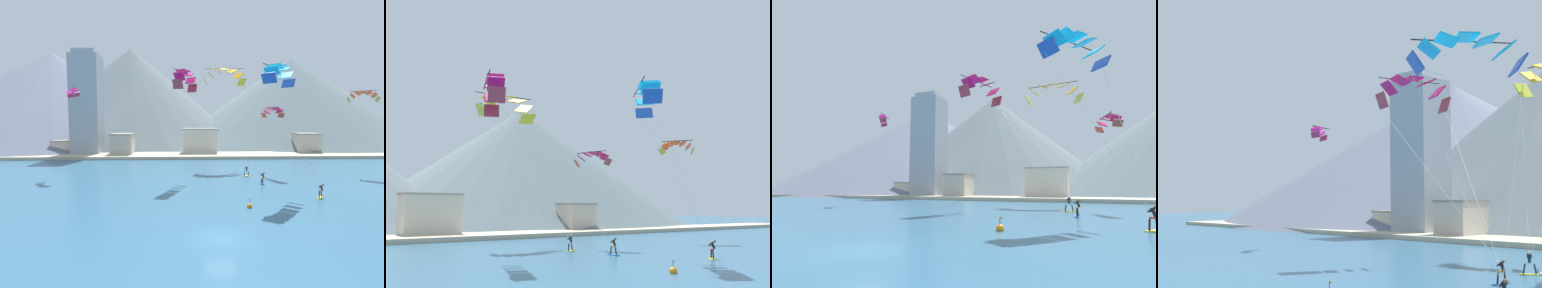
{
  "view_description": "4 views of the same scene",
  "coord_description": "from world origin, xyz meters",
  "views": [
    {
      "loc": [
        -3.12,
        -22.89,
        9.52
      ],
      "look_at": [
        -1.6,
        19.3,
        5.83
      ],
      "focal_mm": 28.0,
      "sensor_mm": 36.0,
      "label": 1
    },
    {
      "loc": [
        -19.55,
        -12.76,
        4.45
      ],
      "look_at": [
        -1.61,
        11.44,
        9.04
      ],
      "focal_mm": 40.0,
      "sensor_mm": 36.0,
      "label": 2
    },
    {
      "loc": [
        9.67,
        -11.67,
        2.94
      ],
      "look_at": [
        -2.69,
        18.44,
        7.5
      ],
      "focal_mm": 28.0,
      "sensor_mm": 36.0,
      "label": 3
    },
    {
      "loc": [
        28.46,
        -12.92,
        5.63
      ],
      "look_at": [
        0.32,
        13.28,
        9.69
      ],
      "focal_mm": 50.0,
      "sensor_mm": 36.0,
      "label": 4
    }
  ],
  "objects": [
    {
      "name": "parafoil_kite_near_trail",
      "position": [
        -2.44,
        23.75,
        15.55
      ],
      "size": [
        12.89,
        7.84,
        15.36
      ],
      "color": "#A02E3C"
    },
    {
      "name": "parafoil_kite_distant_mid_solo",
      "position": [
        27.9,
        27.48,
        13.33
      ],
      "size": [
        4.66,
        4.03,
        2.06
      ],
      "color": "gold"
    },
    {
      "name": "kitesurfer_mid_center",
      "position": [
        7.74,
        25.27,
        0.57
      ],
      "size": [
        1.72,
        1.18,
        1.84
      ],
      "color": "yellow",
      "rests_on": "ground"
    },
    {
      "name": "shore_building_quay_west",
      "position": [
        29.71,
        54.36,
        2.79
      ],
      "size": [
        6.07,
        5.71,
        5.56
      ],
      "color": "#B7AD9E",
      "rests_on": "ground"
    },
    {
      "name": "shoreline_strip",
      "position": [
        0.0,
        49.92,
        0.35
      ],
      "size": [
        180.0,
        10.0,
        0.7
      ],
      "primitive_type": "cube",
      "color": "#BCAD8E",
      "rests_on": "ground"
    },
    {
      "name": "kitesurfer_near_lead",
      "position": [
        13.67,
        11.77,
        0.56
      ],
      "size": [
        1.45,
        1.57,
        1.79
      ],
      "color": "yellow",
      "rests_on": "ground"
    },
    {
      "name": "mountain_peak_central_summit",
      "position": [
        39.98,
        96.11,
        16.45
      ],
      "size": [
        94.16,
        94.16,
        32.91
      ],
      "color": "slate",
      "rests_on": "ground"
    },
    {
      "name": "kitesurfer_near_trail",
      "position": [
        8.67,
        19.65,
        0.56
      ],
      "size": [
        0.66,
        1.76,
        1.8
      ],
      "color": "#337FDB",
      "rests_on": "ground"
    },
    {
      "name": "parafoil_kite_distant_low_drift",
      "position": [
        12.38,
        27.37,
        10.64
      ],
      "size": [
        2.98,
        4.7,
        1.79
      ],
      "color": "#A63E2B"
    },
    {
      "name": "shore_building_quay_east",
      "position": [
        1.7,
        53.97,
        3.44
      ],
      "size": [
        9.0,
        4.55,
        6.85
      ],
      "color": "beige",
      "rests_on": "ground"
    },
    {
      "name": "parafoil_kite_mid_center",
      "position": [
        5.38,
        36.45,
        17.89
      ],
      "size": [
        8.85,
        13.27,
        17.96
      ],
      "color": "gold"
    },
    {
      "name": "race_marker_buoy",
      "position": [
        4.16,
        8.04,
        0.16
      ],
      "size": [
        0.56,
        0.56,
        1.02
      ],
      "color": "orange",
      "rests_on": "ground"
    },
    {
      "name": "parafoil_kite_near_lead",
      "position": [
        9.27,
        15.06,
        15.14
      ],
      "size": [
        7.12,
        6.9,
        14.73
      ],
      "color": "#1E46A5"
    }
  ]
}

